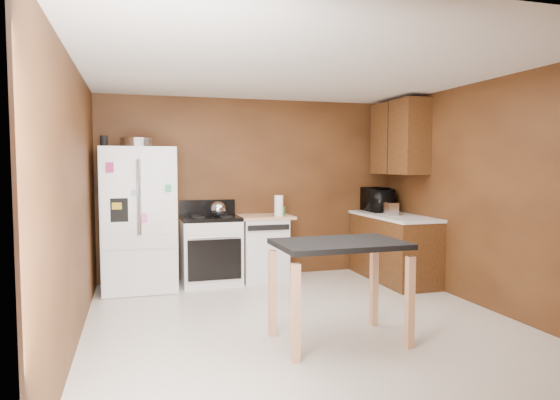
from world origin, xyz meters
name	(u,v)px	position (x,y,z in m)	size (l,w,h in m)	color
floor	(303,323)	(0.00, 0.00, 0.00)	(4.50, 4.50, 0.00)	silver
ceiling	(304,69)	(0.00, 0.00, 2.50)	(4.50, 4.50, 0.00)	white
wall_back	(252,188)	(0.00, 2.25, 1.25)	(4.20, 4.20, 0.00)	brown
wall_front	(436,224)	(0.00, -2.25, 1.25)	(4.20, 4.20, 0.00)	brown
wall_left	(74,203)	(-2.10, 0.00, 1.25)	(4.50, 4.50, 0.00)	brown
wall_right	(484,195)	(2.10, 0.00, 1.25)	(4.50, 4.50, 0.00)	brown
roasting_pan	(139,143)	(-1.54, 1.83, 1.85)	(0.44, 0.44, 0.11)	silver
pen_cup	(104,141)	(-1.94, 1.81, 1.87)	(0.09, 0.09, 0.13)	black
kettle	(218,209)	(-0.55, 1.85, 1.00)	(0.20, 0.20, 0.20)	silver
paper_towel	(279,206)	(0.26, 1.79, 1.03)	(0.12, 0.12, 0.28)	white
green_canister	(282,210)	(0.36, 1.99, 0.95)	(0.10, 0.10, 0.11)	green
toaster	(391,209)	(1.75, 1.44, 0.98)	(0.14, 0.23, 0.17)	silver
microwave	(377,201)	(1.82, 1.97, 1.06)	(0.57, 0.38, 0.31)	black
refrigerator	(139,219)	(-1.55, 1.86, 0.90)	(0.90, 0.80, 1.80)	white
gas_range	(211,249)	(-0.64, 1.92, 0.46)	(0.76, 0.68, 1.10)	white
dishwasher	(263,247)	(0.08, 1.95, 0.45)	(0.78, 0.63, 0.89)	white
right_cabinets	(395,214)	(1.84, 1.48, 0.91)	(0.63, 1.58, 2.45)	brown
island	(339,258)	(0.13, -0.59, 0.76)	(1.13, 0.77, 0.91)	black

